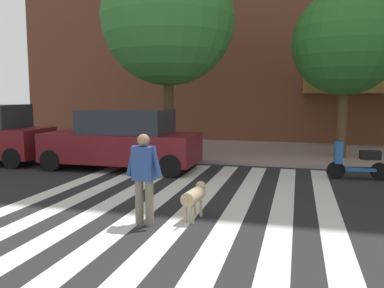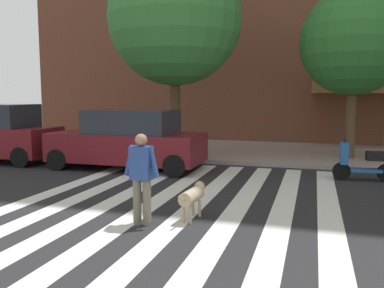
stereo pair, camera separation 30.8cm
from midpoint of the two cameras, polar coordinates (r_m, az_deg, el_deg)
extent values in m
plane|color=#232326|center=(7.43, 0.84, -11.26)|extent=(160.00, 160.00, 0.00)
cube|color=gray|center=(16.41, 8.66, -1.05)|extent=(80.00, 6.00, 0.15)
cube|color=silver|center=(9.28, -24.97, -8.19)|extent=(0.45, 12.02, 0.01)
cube|color=silver|center=(8.74, -20.36, -8.88)|extent=(0.45, 12.02, 0.01)
cube|color=silver|center=(8.27, -15.18, -9.58)|extent=(0.45, 12.02, 0.01)
cube|color=silver|center=(7.87, -9.39, -10.27)|extent=(0.45, 12.02, 0.01)
cube|color=silver|center=(7.56, -3.04, -10.90)|extent=(0.45, 12.02, 0.01)
cube|color=silver|center=(7.35, 3.79, -11.44)|extent=(0.45, 12.02, 0.01)
cube|color=silver|center=(7.25, 10.95, -11.83)|extent=(0.45, 12.02, 0.01)
cube|color=silver|center=(7.25, 18.22, -12.04)|extent=(0.45, 12.02, 0.01)
cylinder|color=black|center=(14.09, -24.45, -1.84)|extent=(0.67, 0.24, 0.66)
cylinder|color=black|center=(15.47, -20.57, -0.93)|extent=(0.67, 0.24, 0.66)
cube|color=maroon|center=(12.94, -10.62, -0.44)|extent=(4.81, 1.96, 0.89)
cube|color=#232833|center=(12.78, -9.92, 3.11)|extent=(2.68, 1.72, 0.72)
cylinder|color=black|center=(13.19, -19.83, -2.19)|extent=(0.66, 0.22, 0.66)
cylinder|color=black|center=(14.67, -15.87, -1.16)|extent=(0.66, 0.22, 0.66)
cylinder|color=black|center=(11.46, -3.80, -3.11)|extent=(0.66, 0.22, 0.66)
cylinder|color=black|center=(13.13, -1.30, -1.82)|extent=(0.66, 0.22, 0.66)
cylinder|color=black|center=(11.93, 18.87, -3.51)|extent=(0.49, 0.14, 0.48)
cylinder|color=black|center=(12.15, 24.25, -3.56)|extent=(0.49, 0.18, 0.48)
cube|color=#25569F|center=(12.03, 21.83, -3.31)|extent=(0.82, 0.38, 0.08)
cube|color=black|center=(12.02, 23.08, -1.44)|extent=(0.54, 0.34, 0.24)
cube|color=#25569F|center=(11.86, 19.20, -1.14)|extent=(0.22, 0.29, 0.60)
cylinder|color=black|center=(11.82, 19.27, 0.55)|extent=(0.07, 0.50, 0.04)
cylinder|color=#4C3823|center=(14.79, -3.90, 5.38)|extent=(0.37, 0.37, 3.57)
sphere|color=#337533|center=(15.03, -4.00, 17.24)|extent=(4.75, 4.75, 4.75)
cylinder|color=#4C3823|center=(15.03, 19.83, 3.86)|extent=(0.36, 0.36, 2.96)
sphere|color=#286628|center=(15.12, 20.22, 13.26)|extent=(3.61, 3.61, 3.61)
cylinder|color=#6B6051|center=(7.42, -8.60, -8.06)|extent=(0.16, 0.16, 0.82)
cylinder|color=#6B6051|center=(7.33, -7.22, -8.22)|extent=(0.16, 0.16, 0.82)
cube|color=navy|center=(7.23, -8.00, -2.69)|extent=(0.40, 0.28, 0.60)
cylinder|color=navy|center=(7.34, -9.66, -2.34)|extent=(0.23, 0.11, 0.57)
cylinder|color=navy|center=(7.11, -6.30, -2.57)|extent=(0.23, 0.11, 0.57)
sphere|color=#936B51|center=(7.17, -8.06, 0.54)|extent=(0.24, 0.24, 0.22)
cylinder|color=tan|center=(7.59, -0.97, -7.32)|extent=(0.32, 0.70, 0.26)
sphere|color=tan|center=(7.95, 0.12, -5.94)|extent=(0.22, 0.22, 0.20)
cylinder|color=tan|center=(7.19, -2.23, -7.73)|extent=(0.06, 0.24, 0.16)
cylinder|color=tan|center=(7.90, -0.82, -8.93)|extent=(0.06, 0.06, 0.32)
cylinder|color=tan|center=(7.86, 0.15, -9.02)|extent=(0.06, 0.06, 0.32)
cylinder|color=tan|center=(7.48, -2.13, -9.84)|extent=(0.06, 0.06, 0.32)
cylinder|color=tan|center=(7.43, -1.12, -9.96)|extent=(0.06, 0.06, 0.32)
camera|label=1|loc=(0.15, -91.05, -0.13)|focal=37.94mm
camera|label=2|loc=(0.15, 88.95, 0.13)|focal=37.94mm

